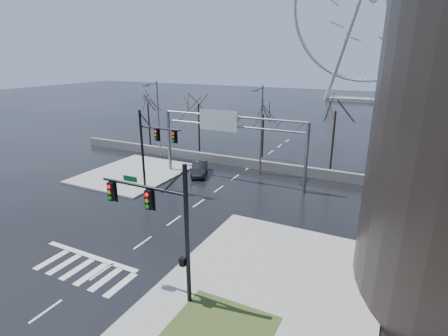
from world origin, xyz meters
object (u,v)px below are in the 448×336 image
Objects in this scene: sign_gantry at (228,133)px; ferris_wheel at (373,6)px; car at (199,168)px; signal_mast_near at (164,218)px; signal_mast_far at (151,143)px.

ferris_wheel reaches higher than sign_gantry.
ferris_wheel is 84.32m from car.
signal_mast_near is 101.29m from ferris_wheel.
signal_mast_far is at bearing -132.47° from sign_gantry.
ferris_wheel reaches higher than car.
sign_gantry is (-5.52, 19.00, 0.31)m from signal_mast_near.
sign_gantry is at bearing 47.53° from signal_mast_far.
car is at bearing 115.71° from signal_mast_near.
car is (-3.70, 0.15, -4.45)m from sign_gantry.
ferris_wheel is (5.38, 80.04, 20.95)m from sign_gantry.
ferris_wheel reaches higher than signal_mast_far.
signal_mast_far is (-11.01, 13.00, -0.04)m from signal_mast_near.
signal_mast_near is 17.03m from signal_mast_far.
signal_mast_near is 0.49× the size of sign_gantry.
sign_gantry is 5.79m from car.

